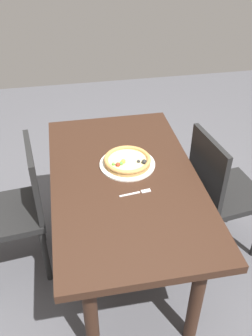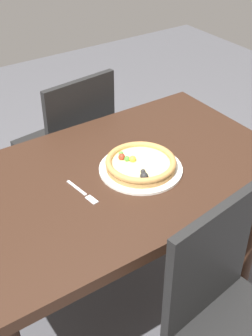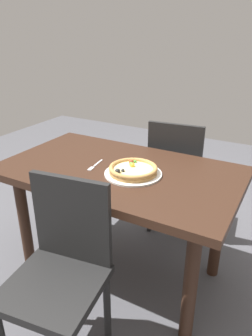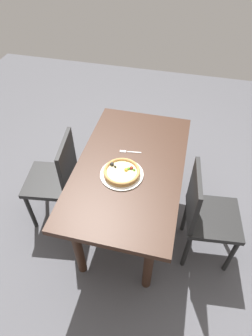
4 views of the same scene
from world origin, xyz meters
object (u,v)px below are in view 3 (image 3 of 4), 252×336
object	(u,v)px
dining_table	(119,184)
chair_far	(61,269)
fork	(94,166)
pizza	(133,169)
chair_near	(177,172)
plate	(133,174)

from	to	relation	value
dining_table	chair_far	xyz separation A→B (m)	(-0.06, 0.62, -0.14)
chair_far	fork	size ratio (longest dim) A/B	5.43
chair_far	pizza	distance (m)	0.64
dining_table	chair_near	xyz separation A→B (m)	(-0.14, -0.62, -0.14)
chair_near	plate	world-z (taller)	chair_near
plate	dining_table	bearing A→B (deg)	-18.13
pizza	fork	xyz separation A→B (m)	(0.25, 0.01, -0.03)
chair_near	chair_far	world-z (taller)	same
dining_table	chair_far	distance (m)	0.63
plate	fork	distance (m)	0.25
dining_table	fork	world-z (taller)	fork
fork	chair_far	bearing A→B (deg)	12.11
pizza	dining_table	bearing A→B (deg)	-18.29
dining_table	pizza	world-z (taller)	pizza
dining_table	plate	size ratio (longest dim) A/B	4.31
chair_far	fork	bearing A→B (deg)	-78.82
dining_table	plate	world-z (taller)	plate
chair_near	fork	xyz separation A→B (m)	(0.28, 0.66, 0.24)
pizza	fork	size ratio (longest dim) A/B	1.62
dining_table	chair_near	size ratio (longest dim) A/B	1.52
dining_table	plate	bearing A→B (deg)	161.87
chair_near	fork	distance (m)	0.76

